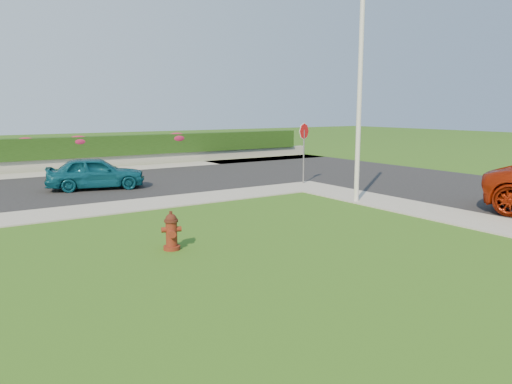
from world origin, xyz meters
TOP-DOWN VIEW (x-y plane):
  - ground at (0.00, 0.00)m, footprint 120.00×120.00m
  - street_right at (12.00, 4.00)m, footprint 8.00×32.00m
  - curb_corner at (7.00, 9.00)m, footprint 2.00×2.00m
  - sidewalk_beyond at (-1.00, 19.00)m, footprint 34.00×2.00m
  - retaining_wall at (-1.00, 20.50)m, footprint 34.00×0.40m
  - hedge at (-1.00, 20.60)m, footprint 32.00×0.90m
  - fire_hydrant at (-1.45, 3.52)m, footprint 0.47×0.44m
  - sedan_teal at (-0.42, 13.02)m, footprint 3.99×2.39m
  - utility_pole at (6.26, 5.43)m, footprint 0.16×0.16m
  - stop_sign at (7.34, 9.64)m, footprint 0.68×0.24m
  - flower_clump_d at (-1.71, 20.50)m, footprint 1.03×0.66m
  - flower_clump_e at (0.86, 20.50)m, footprint 1.22×0.79m
  - flower_clump_f at (6.52, 20.50)m, footprint 1.28×0.82m

SIDE VIEW (x-z plane):
  - ground at x=0.00m, z-range 0.00..0.00m
  - street_right at x=12.00m, z-range 0.00..0.04m
  - curb_corner at x=7.00m, z-range 0.00..0.04m
  - sidewalk_beyond at x=-1.00m, z-range 0.00..0.04m
  - retaining_wall at x=-1.00m, z-range 0.00..0.60m
  - fire_hydrant at x=-1.45m, z-range -0.02..0.87m
  - sedan_teal at x=-0.42m, z-range 0.04..1.31m
  - hedge at x=-1.00m, z-range 0.60..1.70m
  - flower_clump_f at x=6.52m, z-range 1.13..1.77m
  - flower_clump_e at x=0.86m, z-range 1.15..1.76m
  - flower_clump_d at x=-1.71m, z-range 1.24..1.75m
  - stop_sign at x=7.34m, z-range 0.63..3.22m
  - utility_pole at x=6.26m, z-range 0.00..6.64m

